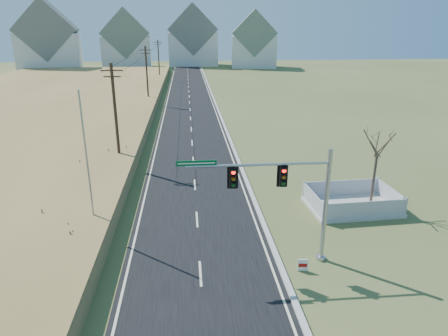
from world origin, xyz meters
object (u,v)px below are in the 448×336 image
Objects in this scene: fence_enclosure at (351,205)px; traffic_signal_mast at (292,194)px; open_sign at (303,265)px; flagpole at (89,181)px; bare_tree at (379,142)px.

traffic_signal_mast is at bearing -137.44° from fence_enclosure.
open_sign is at bearing -130.49° from fence_enclosure.
fence_enclosure is 8.85m from open_sign.
fence_enclosure is 9.12× the size of open_sign.
open_sign is at bearing -23.48° from flagpole.
open_sign is 0.08× the size of flagpole.
bare_tree is at bearing 6.01° from flagpole.
flagpole reaches higher than fence_enclosure.
traffic_signal_mast is at bearing -20.01° from flagpole.
traffic_signal_mast is 0.90× the size of flagpole.
flagpole reaches higher than traffic_signal_mast.
fence_enclosure is 1.03× the size of bare_tree.
open_sign is (0.53, -0.99, -3.55)m from traffic_signal_mast.
fence_enclosure is at bearing 171.86° from bare_tree.
bare_tree reaches higher than open_sign.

